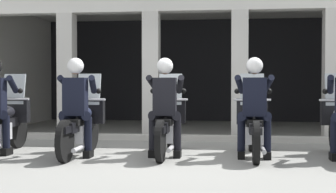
# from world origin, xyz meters

# --- Properties ---
(ground_plane) EXTENTS (80.00, 80.00, 0.00)m
(ground_plane) POSITION_xyz_m (0.00, 3.00, 0.00)
(ground_plane) COLOR gray
(station_building) EXTENTS (10.54, 5.36, 3.31)m
(station_building) POSITION_xyz_m (0.29, 5.19, 2.11)
(station_building) COLOR black
(station_building) RESTS_ON ground
(kerb_strip) EXTENTS (10.04, 0.24, 0.12)m
(kerb_strip) POSITION_xyz_m (0.29, 2.00, 0.06)
(kerb_strip) COLOR #B7B5AD
(kerb_strip) RESTS_ON ground
(motorcycle_far_left) EXTENTS (0.62, 2.04, 1.35)m
(motorcycle_far_left) POSITION_xyz_m (-2.80, -0.03, 0.50)
(motorcycle_far_left) COLOR black
(motorcycle_far_left) RESTS_ON ground
(motorcycle_left) EXTENTS (0.62, 2.04, 1.35)m
(motorcycle_left) POSITION_xyz_m (-1.40, -0.11, 0.50)
(motorcycle_left) COLOR black
(motorcycle_left) RESTS_ON ground
(police_officer_left) EXTENTS (0.63, 0.61, 1.58)m
(police_officer_left) POSITION_xyz_m (-1.40, -0.39, 0.94)
(police_officer_left) COLOR black
(police_officer_left) RESTS_ON ground
(motorcycle_center) EXTENTS (0.62, 2.04, 1.35)m
(motorcycle_center) POSITION_xyz_m (0.00, 0.08, 0.50)
(motorcycle_center) COLOR black
(motorcycle_center) RESTS_ON ground
(police_officer_center) EXTENTS (0.63, 0.61, 1.58)m
(police_officer_center) POSITION_xyz_m (0.00, -0.20, 0.94)
(police_officer_center) COLOR black
(police_officer_center) RESTS_ON ground
(motorcycle_right) EXTENTS (0.62, 2.04, 1.35)m
(motorcycle_right) POSITION_xyz_m (1.40, 0.10, 0.50)
(motorcycle_right) COLOR black
(motorcycle_right) RESTS_ON ground
(police_officer_right) EXTENTS (0.63, 0.61, 1.58)m
(police_officer_right) POSITION_xyz_m (1.40, -0.19, 0.94)
(police_officer_right) COLOR black
(police_officer_right) RESTS_ON ground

